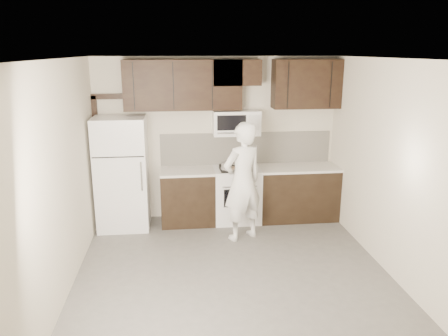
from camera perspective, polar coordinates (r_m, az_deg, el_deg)
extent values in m
plane|color=#585552|center=(5.70, 1.33, -14.18)|extent=(4.50, 4.50, 0.00)
plane|color=beige|center=(7.35, -0.94, 3.84)|extent=(4.00, 0.00, 4.00)
plane|color=white|center=(4.97, 1.53, 14.07)|extent=(4.50, 4.50, 0.00)
cube|color=black|center=(7.26, -4.74, -3.85)|extent=(0.87, 0.62, 0.87)
cube|color=black|center=(7.53, 9.53, -3.30)|extent=(1.32, 0.62, 0.87)
cube|color=white|center=(7.12, -4.82, -0.39)|extent=(0.87, 0.64, 0.04)
cube|color=white|center=(7.40, 9.68, 0.04)|extent=(1.32, 0.64, 0.04)
cube|color=white|center=(7.32, 1.66, -3.55)|extent=(0.76, 0.62, 0.89)
cube|color=white|center=(7.19, 1.69, -0.12)|extent=(0.76, 0.62, 0.02)
cube|color=black|center=(7.02, 2.01, -3.92)|extent=(0.50, 0.01, 0.30)
cylinder|color=silver|center=(6.92, 2.07, -2.45)|extent=(0.55, 0.02, 0.02)
cylinder|color=black|center=(7.01, 0.40, -0.29)|extent=(0.20, 0.20, 0.03)
cylinder|color=black|center=(7.06, 3.30, -0.20)|extent=(0.20, 0.20, 0.03)
cylinder|color=black|center=(7.30, 0.13, 0.34)|extent=(0.20, 0.20, 0.03)
cylinder|color=black|center=(7.35, 2.92, 0.42)|extent=(0.20, 0.20, 0.03)
cube|color=silver|center=(7.44, 2.91, 2.61)|extent=(2.90, 0.02, 0.54)
cube|color=black|center=(7.02, -5.39, 10.74)|extent=(1.85, 0.35, 0.78)
cube|color=black|center=(7.33, 10.71, 10.74)|extent=(1.10, 0.35, 0.78)
cube|color=black|center=(7.07, 1.63, 12.38)|extent=(0.76, 0.35, 0.40)
cube|color=white|center=(7.14, 1.60, 5.95)|extent=(0.76, 0.38, 0.40)
cube|color=black|center=(6.93, 1.00, 5.92)|extent=(0.46, 0.01, 0.24)
cube|color=silver|center=(6.99, 3.95, 5.96)|extent=(0.18, 0.01, 0.24)
cylinder|color=silver|center=(6.94, 1.02, 4.59)|extent=(0.46, 0.02, 0.02)
cube|color=white|center=(7.13, -13.15, -0.66)|extent=(0.80, 0.72, 1.80)
cube|color=black|center=(6.69, -13.68, 1.38)|extent=(0.77, 0.01, 0.02)
cylinder|color=silver|center=(6.70, -10.75, -1.07)|extent=(0.03, 0.03, 0.45)
cube|color=black|center=(7.45, -16.08, 1.03)|extent=(0.08, 0.08, 2.10)
cube|color=black|center=(7.25, -15.02, 9.01)|extent=(0.50, 0.08, 0.08)
cylinder|color=silver|center=(7.00, 0.40, 0.18)|extent=(0.19, 0.19, 0.15)
sphere|color=black|center=(6.98, 0.41, 0.88)|extent=(0.04, 0.04, 0.04)
cylinder|color=black|center=(6.97, 1.59, 0.29)|extent=(0.18, 0.07, 0.02)
cube|color=black|center=(7.08, 1.22, -0.18)|extent=(0.44, 0.33, 0.02)
cylinder|color=beige|center=(7.07, 1.22, -0.01)|extent=(0.30, 0.30, 0.02)
imported|color=white|center=(6.49, 2.45, -1.82)|extent=(0.78, 0.68, 1.80)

